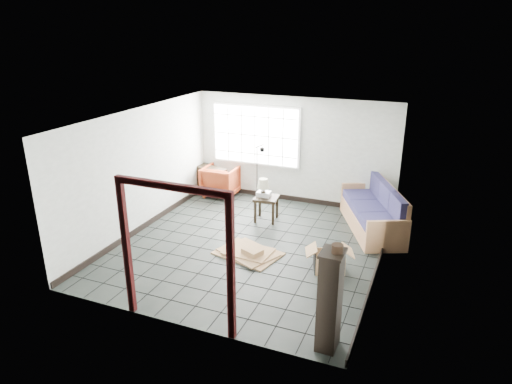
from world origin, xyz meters
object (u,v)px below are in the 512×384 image
at_px(armchair, 221,179).
at_px(futon_sofa, 375,214).
at_px(side_table, 266,201).
at_px(tall_shelf, 330,300).

bearing_deg(armchair, futon_sofa, 169.08).
relative_size(side_table, tall_shelf, 0.39).
xyz_separation_m(futon_sofa, side_table, (-2.34, -0.43, 0.10)).
bearing_deg(tall_shelf, armchair, 130.85).
xyz_separation_m(futon_sofa, armchair, (-4.00, 0.64, 0.07)).
relative_size(armchair, tall_shelf, 0.59).
bearing_deg(tall_shelf, side_table, 123.04).
bearing_deg(side_table, futon_sofa, 10.34).
bearing_deg(futon_sofa, tall_shelf, -114.59).
distance_m(futon_sofa, armchair, 4.05).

